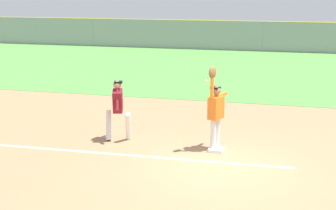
{
  "coord_description": "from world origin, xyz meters",
  "views": [
    {
      "loc": [
        1.27,
        -10.53,
        4.24
      ],
      "look_at": [
        -1.7,
        1.69,
        1.05
      ],
      "focal_mm": 50.09,
      "sensor_mm": 36.0,
      "label": 1
    }
  ],
  "objects_px": {
    "parked_car_tan": "(208,35)",
    "parked_car_silver": "(137,33)",
    "runner": "(118,106)",
    "baseball": "(207,80)",
    "fielder": "(216,109)",
    "parked_car_black": "(288,36)",
    "first_base": "(216,150)"
  },
  "relations": [
    {
      "from": "runner",
      "to": "baseball",
      "type": "xyz_separation_m",
      "value": [
        2.54,
        -0.37,
        0.93
      ]
    },
    {
      "from": "parked_car_tan",
      "to": "parked_car_silver",
      "type": "bearing_deg",
      "value": 168.49
    },
    {
      "from": "fielder",
      "to": "parked_car_tan",
      "type": "xyz_separation_m",
      "value": [
        -3.81,
        23.22,
        -0.45
      ]
    },
    {
      "from": "fielder",
      "to": "runner",
      "type": "height_order",
      "value": "fielder"
    },
    {
      "from": "parked_car_silver",
      "to": "baseball",
      "type": "bearing_deg",
      "value": -75.41
    },
    {
      "from": "parked_car_black",
      "to": "fielder",
      "type": "bearing_deg",
      "value": -96.38
    },
    {
      "from": "runner",
      "to": "baseball",
      "type": "bearing_deg",
      "value": -24.17
    },
    {
      "from": "fielder",
      "to": "runner",
      "type": "bearing_deg",
      "value": 20.04
    },
    {
      "from": "first_base",
      "to": "fielder",
      "type": "height_order",
      "value": "fielder"
    },
    {
      "from": "first_base",
      "to": "baseball",
      "type": "distance_m",
      "value": 1.91
    },
    {
      "from": "parked_car_silver",
      "to": "parked_car_tan",
      "type": "height_order",
      "value": "same"
    },
    {
      "from": "runner",
      "to": "parked_car_tan",
      "type": "bearing_deg",
      "value": 76.63
    },
    {
      "from": "baseball",
      "to": "runner",
      "type": "bearing_deg",
      "value": 171.8
    },
    {
      "from": "parked_car_silver",
      "to": "parked_car_tan",
      "type": "distance_m",
      "value": 5.8
    },
    {
      "from": "fielder",
      "to": "parked_car_tan",
      "type": "bearing_deg",
      "value": -57.92
    },
    {
      "from": "baseball",
      "to": "parked_car_silver",
      "type": "xyz_separation_m",
      "value": [
        -9.36,
        24.04,
        -1.25
      ]
    },
    {
      "from": "fielder",
      "to": "baseball",
      "type": "height_order",
      "value": "fielder"
    },
    {
      "from": "parked_car_silver",
      "to": "runner",
      "type": "bearing_deg",
      "value": -80.62
    },
    {
      "from": "baseball",
      "to": "parked_car_black",
      "type": "distance_m",
      "value": 24.23
    },
    {
      "from": "fielder",
      "to": "parked_car_silver",
      "type": "relative_size",
      "value": 0.5
    },
    {
      "from": "parked_car_tan",
      "to": "parked_car_black",
      "type": "relative_size",
      "value": 1.03
    },
    {
      "from": "parked_car_silver",
      "to": "parked_car_tan",
      "type": "bearing_deg",
      "value": -12.44
    },
    {
      "from": "runner",
      "to": "parked_car_tan",
      "type": "distance_m",
      "value": 23.12
    },
    {
      "from": "first_base",
      "to": "parked_car_tan",
      "type": "bearing_deg",
      "value": 99.41
    },
    {
      "from": "parked_car_black",
      "to": "first_base",
      "type": "bearing_deg",
      "value": -96.21
    },
    {
      "from": "parked_car_silver",
      "to": "fielder",
      "type": "bearing_deg",
      "value": -74.76
    },
    {
      "from": "first_base",
      "to": "baseball",
      "type": "xyz_separation_m",
      "value": [
        -0.28,
        -0.1,
        1.88
      ]
    },
    {
      "from": "parked_car_black",
      "to": "runner",
      "type": "bearing_deg",
      "value": -102.93
    },
    {
      "from": "runner",
      "to": "baseball",
      "type": "relative_size",
      "value": 23.24
    },
    {
      "from": "fielder",
      "to": "parked_car_black",
      "type": "bearing_deg",
      "value": -72.07
    },
    {
      "from": "runner",
      "to": "parked_car_black",
      "type": "relative_size",
      "value": 0.39
    },
    {
      "from": "first_base",
      "to": "parked_car_black",
      "type": "xyz_separation_m",
      "value": [
        1.96,
        24.0,
        0.63
      ]
    }
  ]
}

